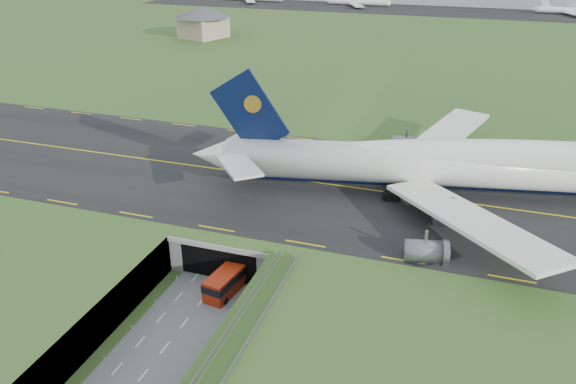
% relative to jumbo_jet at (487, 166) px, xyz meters
% --- Properties ---
extents(ground, '(900.00, 900.00, 0.00)m').
position_rel_jumbo_jet_xyz_m(ground, '(-35.84, -36.38, -11.77)').
color(ground, '#355C24').
rests_on(ground, ground).
extents(airfield_deck, '(800.00, 800.00, 6.00)m').
position_rel_jumbo_jet_xyz_m(airfield_deck, '(-35.84, -36.38, -8.77)').
color(airfield_deck, gray).
rests_on(airfield_deck, ground).
extents(trench_road, '(12.00, 75.00, 0.20)m').
position_rel_jumbo_jet_xyz_m(trench_road, '(-35.84, -43.88, -11.67)').
color(trench_road, slate).
rests_on(trench_road, ground).
extents(taxiway, '(800.00, 44.00, 0.18)m').
position_rel_jumbo_jet_xyz_m(taxiway, '(-35.84, -3.38, -5.68)').
color(taxiway, black).
rests_on(taxiway, airfield_deck).
extents(tunnel_portal, '(17.00, 22.30, 6.00)m').
position_rel_jumbo_jet_xyz_m(tunnel_portal, '(-35.84, -19.67, -8.43)').
color(tunnel_portal, gray).
rests_on(tunnel_portal, ground).
extents(jumbo_jet, '(101.85, 63.38, 21.38)m').
position_rel_jumbo_jet_xyz_m(jumbo_jet, '(0.00, 0.00, 0.00)').
color(jumbo_jet, white).
rests_on(jumbo_jet, ground).
extents(shuttle_tram, '(4.26, 8.58, 3.33)m').
position_rel_jumbo_jet_xyz_m(shuttle_tram, '(-33.44, -30.86, -9.94)').
color(shuttle_tram, '#AD230B').
rests_on(shuttle_tram, ground).
extents(service_building, '(29.08, 29.08, 12.28)m').
position_rel_jumbo_jet_xyz_m(service_building, '(-111.30, 120.01, 1.50)').
color(service_building, tan).
rests_on(service_building, ground).
extents(distant_hills, '(700.00, 91.00, 60.00)m').
position_rel_jumbo_jet_xyz_m(distant_hills, '(28.54, 393.62, -15.77)').
color(distant_hills, '#556662').
rests_on(distant_hills, ground).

